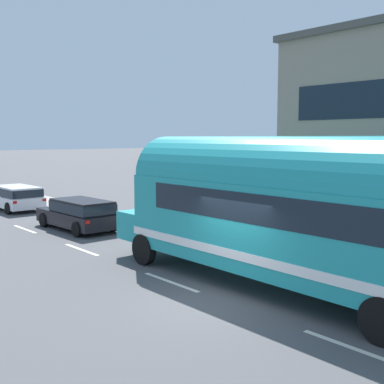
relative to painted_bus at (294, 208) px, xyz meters
name	(u,v)px	position (x,y,z in m)	size (l,w,h in m)	color
ground_plane	(220,300)	(-1.72, 0.92, -2.30)	(300.00, 300.00, 0.00)	#4C4C4F
lane_markings	(70,222)	(0.70, 14.04, -2.30)	(3.57, 80.00, 0.01)	silver
sidewalk_slab	(141,224)	(2.76, 10.92, -2.23)	(2.09, 90.00, 0.15)	gray
painted_bus	(294,208)	(0.00, 0.00, 0.00)	(2.61, 12.71, 4.12)	teal
car_lead	(80,212)	(0.07, 11.77, -1.52)	(2.00, 4.58, 1.37)	black
car_second	(16,196)	(0.17, 19.58, -1.51)	(2.05, 4.45, 1.37)	white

